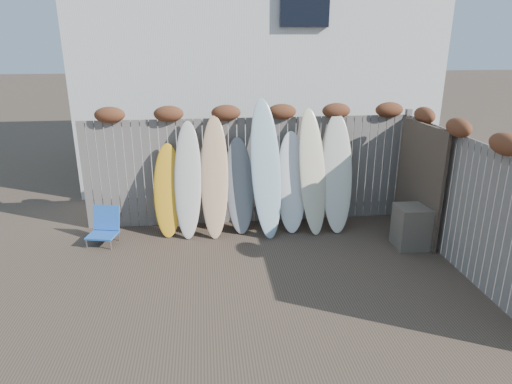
{
  "coord_description": "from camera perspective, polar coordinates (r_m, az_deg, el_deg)",
  "views": [
    {
      "loc": [
        -0.8,
        -5.71,
        3.39
      ],
      "look_at": [
        0.0,
        1.2,
        1.0
      ],
      "focal_mm": 32.0,
      "sensor_mm": 36.0,
      "label": 1
    }
  ],
  "objects": [
    {
      "name": "house",
      "position": [
        12.28,
        -0.54,
        18.1
      ],
      "size": [
        8.5,
        5.5,
        6.33
      ],
      "color": "silver",
      "rests_on": "ground"
    },
    {
      "name": "surfboard_3",
      "position": [
        8.18,
        -2.08,
        0.79
      ],
      "size": [
        0.54,
        0.63,
        1.68
      ],
      "primitive_type": "ellipsoid",
      "rotation": [
        -0.31,
        0.0,
        0.05
      ],
      "color": "gray",
      "rests_on": "ground"
    },
    {
      "name": "surfboard_6",
      "position": [
        8.2,
        7.06,
        2.53
      ],
      "size": [
        0.54,
        0.81,
        2.18
      ],
      "primitive_type": "ellipsoid",
      "rotation": [
        -0.31,
        0.0,
        0.1
      ],
      "color": "beige",
      "rests_on": "ground"
    },
    {
      "name": "wooden_crate",
      "position": [
        8.11,
        19.14,
        -4.11
      ],
      "size": [
        0.63,
        0.53,
        0.72
      ],
      "primitive_type": "cube",
      "rotation": [
        0.0,
        0.0,
        -0.02
      ],
      "color": "brown",
      "rests_on": "ground"
    },
    {
      "name": "surfboard_2",
      "position": [
        8.02,
        -5.21,
        1.84
      ],
      "size": [
        0.55,
        0.78,
        2.08
      ],
      "primitive_type": "ellipsoid",
      "rotation": [
        -0.31,
        0.0,
        -0.09
      ],
      "color": "#FFC778",
      "rests_on": "ground"
    },
    {
      "name": "beach_chair",
      "position": [
        8.27,
        -18.41,
        -4.1
      ],
      "size": [
        0.56,
        0.59,
        0.62
      ],
      "color": "blue",
      "rests_on": "ground"
    },
    {
      "name": "surfboard_4",
      "position": [
        7.99,
        1.25,
        2.94
      ],
      "size": [
        0.61,
        0.88,
        2.37
      ],
      "primitive_type": "ellipsoid",
      "rotation": [
        -0.31,
        0.0,
        0.1
      ],
      "color": "#97B5C2",
      "rests_on": "ground"
    },
    {
      "name": "surfboard_1",
      "position": [
        8.06,
        -8.52,
        1.48
      ],
      "size": [
        0.54,
        0.75,
        1.99
      ],
      "primitive_type": "ellipsoid",
      "rotation": [
        -0.31,
        0.0,
        -0.1
      ],
      "color": "beige",
      "rests_on": "ground"
    },
    {
      "name": "lattice_panel",
      "position": [
        8.25,
        19.72,
        1.06
      ],
      "size": [
        0.18,
        1.35,
        2.02
      ],
      "primitive_type": "cube",
      "rotation": [
        0.0,
        0.0,
        0.09
      ],
      "color": "#2E251C",
      "rests_on": "ground"
    },
    {
      "name": "ground",
      "position": [
        6.69,
        1.2,
        -11.5
      ],
      "size": [
        80.0,
        80.0,
        0.0
      ],
      "primitive_type": "plane",
      "color": "#493A2D"
    },
    {
      "name": "surfboard_7",
      "position": [
        8.35,
        10.09,
        2.33
      ],
      "size": [
        0.61,
        0.78,
        2.09
      ],
      "primitive_type": "ellipsoid",
      "rotation": [
        -0.31,
        0.0,
        -0.09
      ],
      "color": "beige",
      "rests_on": "ground"
    },
    {
      "name": "back_fence",
      "position": [
        8.44,
        -0.53,
        3.82
      ],
      "size": [
        6.05,
        0.28,
        2.24
      ],
      "color": "slate",
      "rests_on": "ground"
    },
    {
      "name": "surfboard_0",
      "position": [
        8.18,
        -10.97,
        0.18
      ],
      "size": [
        0.54,
        0.62,
        1.61
      ],
      "primitive_type": "ellipsoid",
      "rotation": [
        -0.31,
        0.0,
        -0.08
      ],
      "color": "#FFAD1D",
      "rests_on": "ground"
    },
    {
      "name": "surfboard_5",
      "position": [
        8.24,
        4.47,
        1.24
      ],
      "size": [
        0.58,
        0.68,
        1.78
      ],
      "primitive_type": "ellipsoid",
      "rotation": [
        -0.31,
        0.0,
        -0.08
      ],
      "color": "white",
      "rests_on": "ground"
    },
    {
      "name": "right_fence",
      "position": [
        7.42,
        24.57,
        -0.46
      ],
      "size": [
        0.28,
        4.4,
        2.24
      ],
      "color": "slate",
      "rests_on": "ground"
    }
  ]
}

